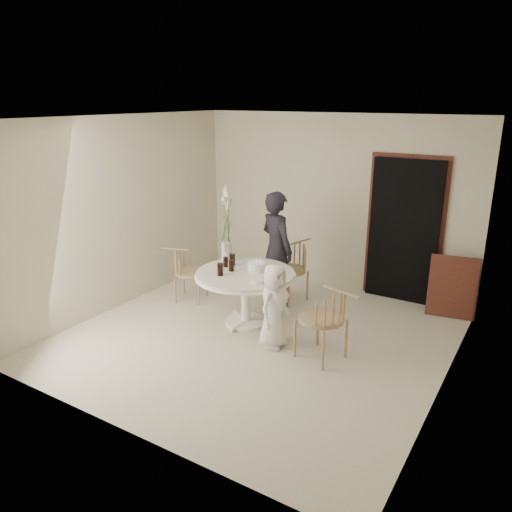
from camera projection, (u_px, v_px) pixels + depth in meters
The scene contains 18 objects.
ground at pixel (258, 336), 6.38m from camera, with size 4.50×4.50×0.00m, color beige.
room_shell at pixel (258, 213), 5.89m from camera, with size 4.50×4.50×4.50m.
doorway at pixel (404, 232), 7.26m from camera, with size 1.00×0.10×2.10m, color black.
door_trim at pixel (405, 227), 7.28m from camera, with size 1.12×0.03×2.22m, color brown.
table at pixel (245, 280), 6.57m from camera, with size 1.33×1.33×0.73m.
picture_frame at pixel (453, 287), 6.86m from camera, with size 0.64×0.04×0.86m, color brown.
chair_far at pixel (294, 262), 7.42m from camera, with size 0.57×0.60×0.89m.
chair_right at pixel (331, 314), 5.61m from camera, with size 0.63×0.60×0.92m.
chair_left at pixel (183, 267), 7.41m from camera, with size 0.56×0.54×0.80m.
girl at pixel (277, 249), 7.15m from camera, with size 0.61×0.40×1.68m, color black.
boy at pixel (274, 306), 5.99m from camera, with size 0.51×0.33×1.05m, color white.
birthday_cake at pixel (257, 267), 6.58m from camera, with size 0.24×0.24×0.16m.
cola_tumbler_a at pixel (231, 266), 6.56m from camera, with size 0.07×0.07×0.15m, color black.
cola_tumbler_b at pixel (220, 269), 6.40m from camera, with size 0.08×0.08×0.16m, color black.
cola_tumbler_c at pixel (226, 262), 6.73m from camera, with size 0.06×0.06×0.14m, color black.
cola_tumbler_d at pixel (232, 260), 6.77m from camera, with size 0.08×0.08×0.16m, color black.
plate_stack at pixel (258, 281), 6.18m from camera, with size 0.18×0.18×0.04m, color white.
flower_vase at pixel (226, 232), 6.86m from camera, with size 0.15×0.15×1.09m.
Camera 1 is at (2.99, -4.92, 2.94)m, focal length 35.00 mm.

